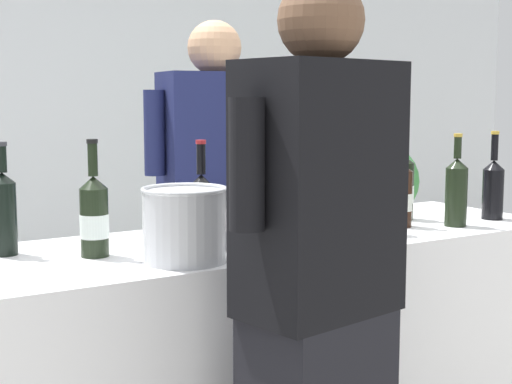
{
  "coord_description": "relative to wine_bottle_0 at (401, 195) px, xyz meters",
  "views": [
    {
      "loc": [
        -1.32,
        -2.04,
        1.43
      ],
      "look_at": [
        -0.06,
        0.0,
        1.14
      ],
      "focal_mm": 52.84,
      "sensor_mm": 36.0,
      "label": 1
    }
  ],
  "objects": [
    {
      "name": "wine_bottle_4",
      "position": [
        -0.74,
        0.09,
        -0.0
      ],
      "size": [
        0.08,
        0.08,
        0.32
      ],
      "color": "black",
      "rests_on": "counter"
    },
    {
      "name": "wall_back",
      "position": [
        -0.48,
        2.68,
        0.3
      ],
      "size": [
        8.0,
        0.1,
        2.8
      ],
      "primitive_type": "cube",
      "color": "silver",
      "rests_on": "ground_plane"
    },
    {
      "name": "counter",
      "position": [
        -0.48,
        0.08,
        -0.61
      ],
      "size": [
        2.11,
        0.67,
        0.99
      ],
      "primitive_type": "cube",
      "color": "white",
      "rests_on": "ground_plane"
    },
    {
      "name": "wine_bottle_10",
      "position": [
        -1.09,
        0.08,
        0.0
      ],
      "size": [
        0.08,
        0.08,
        0.34
      ],
      "color": "black",
      "rests_on": "counter"
    },
    {
      "name": "wine_bottle_5",
      "position": [
        -0.2,
        0.24,
        0.0
      ],
      "size": [
        0.08,
        0.08,
        0.33
      ],
      "color": "black",
      "rests_on": "counter"
    },
    {
      "name": "wine_glass",
      "position": [
        -0.15,
        -0.09,
        0.01
      ],
      "size": [
        0.08,
        0.08,
        0.18
      ],
      "color": "silver",
      "rests_on": "counter"
    },
    {
      "name": "person_server",
      "position": [
        -0.38,
        0.67,
        -0.25
      ],
      "size": [
        0.57,
        0.29,
        1.74
      ],
      "color": "black",
      "rests_on": "ground_plane"
    },
    {
      "name": "wine_bottle_2",
      "position": [
        -0.38,
        -0.1,
        0.01
      ],
      "size": [
        0.08,
        0.08,
        0.35
      ],
      "color": "black",
      "rests_on": "counter"
    },
    {
      "name": "wine_bottle_9",
      "position": [
        -1.3,
        0.24,
        0.02
      ],
      "size": [
        0.07,
        0.07,
        0.33
      ],
      "color": "black",
      "rests_on": "counter"
    },
    {
      "name": "wine_bottle_0",
      "position": [
        0.0,
        0.0,
        0.0
      ],
      "size": [
        0.08,
        0.08,
        0.32
      ],
      "color": "black",
      "rests_on": "counter"
    },
    {
      "name": "person_guest",
      "position": [
        -0.73,
        -0.5,
        -0.25
      ],
      "size": [
        0.54,
        0.3,
        1.72
      ],
      "color": "black",
      "rests_on": "ground_plane"
    },
    {
      "name": "wine_bottle_3",
      "position": [
        0.17,
        -0.09,
        0.01
      ],
      "size": [
        0.08,
        0.08,
        0.33
      ],
      "color": "black",
      "rests_on": "counter"
    },
    {
      "name": "wine_bottle_6",
      "position": [
        -0.27,
        0.12,
        -0.0
      ],
      "size": [
        0.08,
        0.08,
        0.31
      ],
      "color": "black",
      "rests_on": "counter"
    },
    {
      "name": "ice_bucket",
      "position": [
        -0.9,
        -0.11,
        -0.01
      ],
      "size": [
        0.24,
        0.24,
        0.21
      ],
      "color": "silver",
      "rests_on": "counter"
    },
    {
      "name": "wine_bottle_1",
      "position": [
        0.41,
        -0.05,
        0.01
      ],
      "size": [
        0.08,
        0.08,
        0.33
      ],
      "color": "black",
      "rests_on": "counter"
    },
    {
      "name": "wine_bottle_8",
      "position": [
        0.12,
        0.12,
        0.01
      ],
      "size": [
        0.08,
        0.08,
        0.35
      ],
      "color": "black",
      "rests_on": "counter"
    },
    {
      "name": "potted_shrub",
      "position": [
        0.7,
        1.12,
        -0.26
      ],
      "size": [
        0.56,
        0.61,
        1.27
      ],
      "color": "brown",
      "rests_on": "ground_plane"
    },
    {
      "name": "wine_bottle_7",
      "position": [
        -0.67,
        -0.08,
        0.01
      ],
      "size": [
        0.07,
        0.07,
        0.35
      ],
      "color": "black",
      "rests_on": "counter"
    }
  ]
}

